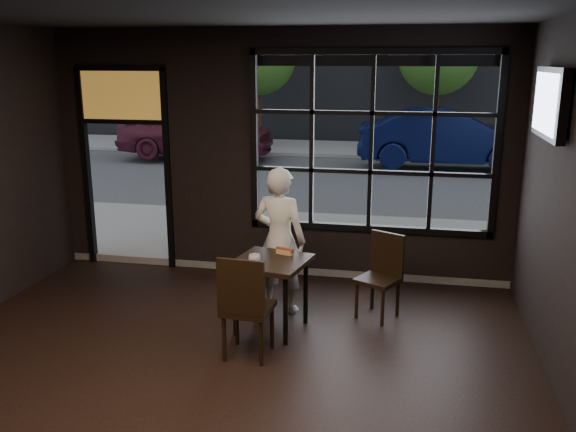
% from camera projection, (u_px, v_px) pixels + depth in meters
% --- Properties ---
extents(floor, '(6.00, 7.00, 0.02)m').
position_uv_depth(floor, '(187.00, 419.00, 4.92)').
color(floor, black).
rests_on(floor, ground).
extents(window_frame, '(3.06, 0.12, 2.28)m').
position_uv_depth(window_frame, '(371.00, 143.00, 7.57)').
color(window_frame, black).
rests_on(window_frame, ground).
extents(stained_transom, '(1.20, 0.06, 0.70)m').
position_uv_depth(stained_transom, '(122.00, 95.00, 8.05)').
color(stained_transom, orange).
rests_on(stained_transom, ground).
extents(street_asphalt, '(60.00, 41.00, 0.04)m').
position_uv_depth(street_asphalt, '(372.00, 123.00, 27.72)').
color(street_asphalt, '#545456').
rests_on(street_asphalt, ground).
extents(cafe_table, '(0.86, 0.86, 0.79)m').
position_uv_depth(cafe_table, '(271.00, 294.00, 6.45)').
color(cafe_table, black).
rests_on(cafe_table, floor).
extents(chair_near, '(0.48, 0.48, 1.05)m').
position_uv_depth(chair_near, '(248.00, 305.00, 5.85)').
color(chair_near, black).
rests_on(chair_near, floor).
extents(chair_window, '(0.55, 0.55, 0.95)m').
position_uv_depth(chair_window, '(378.00, 277.00, 6.73)').
color(chair_window, black).
rests_on(chair_window, floor).
extents(man, '(0.68, 0.51, 1.67)m').
position_uv_depth(man, '(280.00, 240.00, 6.85)').
color(man, silver).
rests_on(man, floor).
extents(hotdog, '(0.21, 0.14, 0.06)m').
position_uv_depth(hotdog, '(285.00, 252.00, 6.52)').
color(hotdog, tan).
rests_on(hotdog, cafe_table).
extents(cup, '(0.14, 0.14, 0.10)m').
position_uv_depth(cup, '(255.00, 259.00, 6.22)').
color(cup, silver).
rests_on(cup, cafe_table).
extents(tv, '(0.13, 1.12, 0.65)m').
position_uv_depth(tv, '(550.00, 103.00, 5.66)').
color(tv, black).
rests_on(tv, wall_right).
extents(navy_car, '(4.52, 1.65, 1.48)m').
position_uv_depth(navy_car, '(447.00, 138.00, 15.58)').
color(navy_car, black).
rests_on(navy_car, street_asphalt).
extents(maroon_car, '(4.47, 2.05, 1.48)m').
position_uv_depth(maroon_car, '(196.00, 131.00, 17.20)').
color(maroon_car, '#5A1C2C').
rests_on(maroon_car, street_asphalt).
extents(tree_left, '(2.38, 2.38, 4.05)m').
position_uv_depth(tree_left, '(258.00, 57.00, 18.89)').
color(tree_left, '#332114').
rests_on(tree_left, street_asphalt).
extents(tree_right, '(2.43, 2.43, 4.14)m').
position_uv_depth(tree_right, '(439.00, 55.00, 18.31)').
color(tree_right, '#332114').
rests_on(tree_right, street_asphalt).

